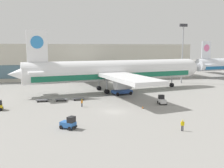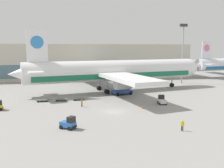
# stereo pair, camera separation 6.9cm
# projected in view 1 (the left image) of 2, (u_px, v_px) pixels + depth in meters

# --- Properties ---
(ground_plane) EXTENTS (400.00, 400.00, 0.00)m
(ground_plane) POSITION_uv_depth(u_px,v_px,m) (114.00, 111.00, 49.61)
(ground_plane) COLOR gray
(terminal_building) EXTENTS (90.00, 18.20, 14.00)m
(terminal_building) POSITION_uv_depth(u_px,v_px,m) (80.00, 61.00, 104.47)
(terminal_building) COLOR #BCB7A8
(terminal_building) RESTS_ON ground_plane
(light_mast) EXTENTS (2.80, 0.50, 20.91)m
(light_mast) POSITION_uv_depth(u_px,v_px,m) (183.00, 49.00, 88.33)
(light_mast) COLOR #9EA0A5
(light_mast) RESTS_ON ground_plane
(airplane_main) EXTENTS (57.47, 48.63, 17.00)m
(airplane_main) POSITION_uv_depth(u_px,v_px,m) (114.00, 71.00, 72.05)
(airplane_main) COLOR white
(airplane_main) RESTS_ON ground_plane
(scissor_lift_loader) EXTENTS (5.70, 4.25, 4.98)m
(scissor_lift_loader) POSITION_uv_depth(u_px,v_px,m) (122.00, 87.00, 67.55)
(scissor_lift_loader) COLOR #284C99
(scissor_lift_loader) RESTS_ON ground_plane
(baggage_tug_foreground) EXTENTS (1.83, 2.57, 2.00)m
(baggage_tug_foreground) POSITION_uv_depth(u_px,v_px,m) (162.00, 100.00, 56.12)
(baggage_tug_foreground) COLOR silver
(baggage_tug_foreground) RESTS_ON ground_plane
(baggage_tug_far) EXTENTS (2.80, 2.65, 2.00)m
(baggage_tug_far) POSITION_uv_depth(u_px,v_px,m) (69.00, 123.00, 38.90)
(baggage_tug_far) COLOR #2D66B7
(baggage_tug_far) RESTS_ON ground_plane
(baggage_dolly_lead) EXTENTS (3.72, 1.56, 0.48)m
(baggage_dolly_lead) POSITION_uv_depth(u_px,v_px,m) (42.00, 100.00, 58.63)
(baggage_dolly_lead) COLOR #56565B
(baggage_dolly_lead) RESTS_ON ground_plane
(baggage_dolly_second) EXTENTS (3.72, 1.56, 0.48)m
(baggage_dolly_second) POSITION_uv_depth(u_px,v_px,m) (61.00, 99.00, 59.37)
(baggage_dolly_second) COLOR #56565B
(baggage_dolly_second) RESTS_ON ground_plane
(baggage_dolly_third) EXTENTS (3.72, 1.56, 0.48)m
(baggage_dolly_third) POSITION_uv_depth(u_px,v_px,m) (79.00, 99.00, 60.37)
(baggage_dolly_third) COLOR #56565B
(baggage_dolly_third) RESTS_ON ground_plane
(ground_crew_near) EXTENTS (0.55, 0.31, 1.74)m
(ground_crew_near) POSITION_uv_depth(u_px,v_px,m) (183.00, 124.00, 37.84)
(ground_crew_near) COLOR black
(ground_crew_near) RESTS_ON ground_plane
(ground_crew_far) EXTENTS (0.37, 0.51, 1.68)m
(ground_crew_far) POSITION_uv_depth(u_px,v_px,m) (82.00, 102.00, 53.38)
(ground_crew_far) COLOR black
(ground_crew_far) RESTS_ON ground_plane
(traffic_cone_near) EXTENTS (0.40, 0.40, 0.61)m
(traffic_cone_near) POSITION_uv_depth(u_px,v_px,m) (143.00, 107.00, 52.00)
(traffic_cone_near) COLOR black
(traffic_cone_near) RESTS_ON ground_plane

